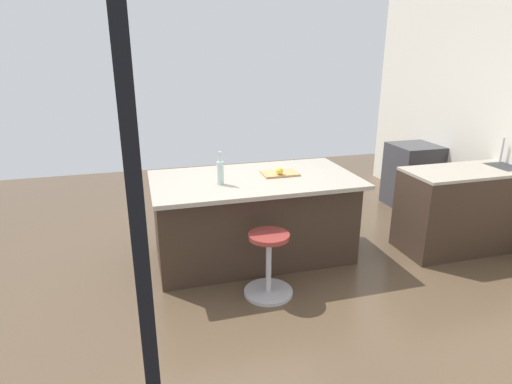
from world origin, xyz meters
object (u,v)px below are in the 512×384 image
(kitchen_island, at_px, (253,217))
(stool_by_window, at_px, (269,266))
(oven_range, at_px, (412,176))
(water_bottle, at_px, (220,172))
(apple_yellow, at_px, (279,171))
(cutting_board, at_px, (280,173))

(kitchen_island, distance_m, stool_by_window, 0.76)
(kitchen_island, bearing_deg, oven_range, -160.18)
(oven_range, relative_size, water_bottle, 2.77)
(kitchen_island, height_order, water_bottle, water_bottle)
(apple_yellow, relative_size, water_bottle, 0.24)
(stool_by_window, height_order, water_bottle, water_bottle)
(stool_by_window, xyz_separation_m, water_bottle, (0.30, -0.57, 0.73))
(apple_yellow, xyz_separation_m, water_bottle, (0.62, 0.10, 0.07))
(oven_range, xyz_separation_m, cutting_board, (2.26, 0.92, 0.46))
(oven_range, xyz_separation_m, water_bottle, (2.90, 1.08, 0.58))
(oven_range, distance_m, apple_yellow, 2.54)
(cutting_board, bearing_deg, water_bottle, 14.14)
(water_bottle, bearing_deg, oven_range, -159.57)
(stool_by_window, bearing_deg, cutting_board, -115.14)
(stool_by_window, relative_size, cutting_board, 1.63)
(kitchen_island, height_order, cutting_board, cutting_board)
(oven_range, bearing_deg, cutting_board, 22.14)
(apple_yellow, distance_m, water_bottle, 0.63)
(stool_by_window, height_order, cutting_board, cutting_board)
(oven_range, relative_size, cutting_board, 2.41)
(oven_range, height_order, stool_by_window, oven_range)
(apple_yellow, bearing_deg, water_bottle, 8.80)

